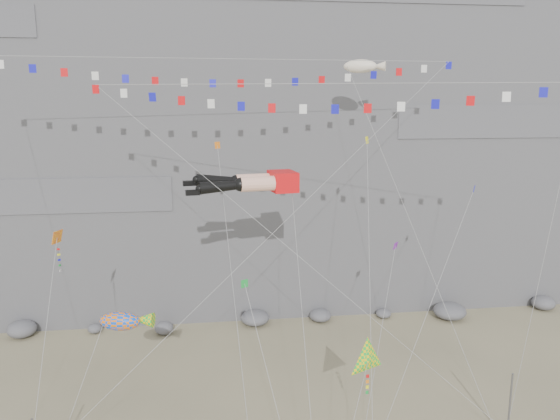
% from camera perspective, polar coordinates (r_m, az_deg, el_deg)
% --- Properties ---
extents(cliff, '(80.00, 28.00, 50.00)m').
position_cam_1_polar(cliff, '(61.46, -4.09, 16.16)').
color(cliff, slate).
rests_on(cliff, ground).
extents(talus_boulders, '(60.00, 3.00, 1.20)m').
position_cam_1_polar(talus_boulders, '(50.18, -2.62, -11.23)').
color(talus_boulders, slate).
rests_on(talus_boulders, ground).
extents(anchor_pole_right, '(0.12, 0.12, 4.39)m').
position_cam_1_polar(anchor_pole_right, '(36.64, 22.86, -18.51)').
color(anchor_pole_right, slate).
rests_on(anchor_pole_right, ground).
extents(legs_kite, '(7.64, 16.80, 21.22)m').
position_cam_1_polar(legs_kite, '(36.26, -2.83, 2.88)').
color(legs_kite, red).
rests_on(legs_kite, ground).
extents(flag_banner_upper, '(33.28, 14.99, 29.51)m').
position_cam_1_polar(flag_banner_upper, '(39.46, -5.66, 15.42)').
color(flag_banner_upper, red).
rests_on(flag_banner_upper, ground).
extents(flag_banner_lower, '(27.11, 8.90, 23.98)m').
position_cam_1_polar(flag_banner_lower, '(32.87, 4.17, 12.99)').
color(flag_banner_lower, red).
rests_on(flag_banner_lower, ground).
extents(harlequin_kite, '(1.67, 9.60, 14.59)m').
position_cam_1_polar(harlequin_kite, '(35.78, -22.26, -2.72)').
color(harlequin_kite, red).
rests_on(harlequin_kite, ground).
extents(fish_windsock, '(5.36, 7.12, 9.91)m').
position_cam_1_polar(fish_windsock, '(34.40, -16.40, -11.10)').
color(fish_windsock, orange).
rests_on(fish_windsock, ground).
extents(delta_kite, '(4.99, 6.83, 8.91)m').
position_cam_1_polar(delta_kite, '(32.13, 9.20, -15.24)').
color(delta_kite, yellow).
rests_on(delta_kite, ground).
extents(blimp_windsock, '(7.33, 15.10, 26.81)m').
position_cam_1_polar(blimp_windsock, '(43.23, 8.41, 14.55)').
color(blimp_windsock, '#FAEBCD').
rests_on(blimp_windsock, ground).
extents(small_kite_a, '(1.90, 16.23, 23.00)m').
position_cam_1_polar(small_kite_a, '(37.53, -6.47, 5.94)').
color(small_kite_a, orange).
rests_on(small_kite_a, ground).
extents(small_kite_b, '(6.89, 13.25, 17.11)m').
position_cam_1_polar(small_kite_b, '(39.22, 11.92, -4.01)').
color(small_kite_b, purple).
rests_on(small_kite_b, ground).
extents(small_kite_c, '(2.93, 7.35, 12.04)m').
position_cam_1_polar(small_kite_c, '(31.18, -3.63, -8.08)').
color(small_kite_c, green).
rests_on(small_kite_c, ground).
extents(small_kite_d, '(3.56, 13.72, 21.78)m').
position_cam_1_polar(small_kite_d, '(38.11, 9.09, 6.57)').
color(small_kite_d, '#F7F014').
rests_on(small_kite_d, ground).
extents(small_kite_e, '(10.56, 10.06, 19.73)m').
position_cam_1_polar(small_kite_e, '(37.98, 19.39, 1.44)').
color(small_kite_e, '#1615C0').
rests_on(small_kite_e, ground).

